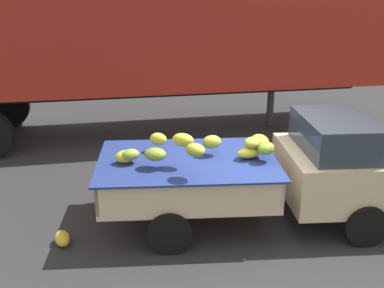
{
  "coord_description": "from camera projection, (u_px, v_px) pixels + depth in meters",
  "views": [
    {
      "loc": [
        -2.08,
        -6.08,
        3.63
      ],
      "look_at": [
        -1.07,
        0.26,
        1.3
      ],
      "focal_mm": 41.57,
      "sensor_mm": 36.0,
      "label": 1
    }
  ],
  "objects": [
    {
      "name": "curb_strip",
      "position": [
        181.0,
        88.0,
        16.01
      ],
      "size": [
        80.0,
        0.8,
        0.16
      ],
      "primitive_type": "cube",
      "color": "gray",
      "rests_on": "ground"
    },
    {
      "name": "semi_trailer",
      "position": [
        142.0,
        31.0,
        10.66
      ],
      "size": [
        12.07,
        2.95,
        3.95
      ],
      "rotation": [
        0.0,
        0.0,
        0.03
      ],
      "color": "maroon",
      "rests_on": "ground"
    },
    {
      "name": "pickup_truck",
      "position": [
        308.0,
        168.0,
        7.01
      ],
      "size": [
        4.97,
        2.26,
        1.7
      ],
      "rotation": [
        0.0,
        0.0,
        -0.09
      ],
      "color": "#CCB793",
      "rests_on": "ground"
    },
    {
      "name": "fallen_banana_bunch_near_tailgate",
      "position": [
        62.0,
        238.0,
        6.52
      ],
      "size": [
        0.3,
        0.4,
        0.2
      ],
      "primitive_type": "ellipsoid",
      "rotation": [
        0.0,
        0.0,
        1.84
      ],
      "color": "gold",
      "rests_on": "ground"
    },
    {
      "name": "ground",
      "position": [
        260.0,
        221.0,
        7.19
      ],
      "size": [
        220.0,
        220.0,
        0.0
      ],
      "primitive_type": "plane",
      "color": "#28282B"
    }
  ]
}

